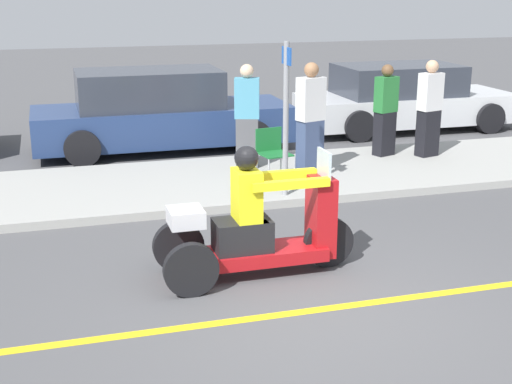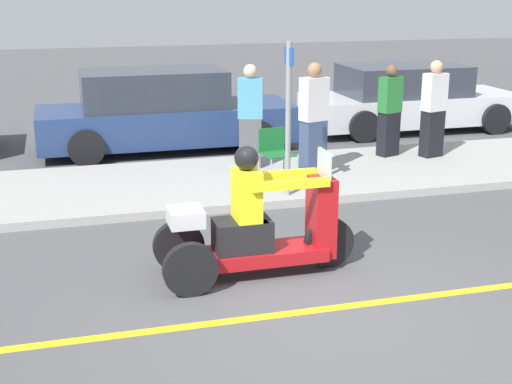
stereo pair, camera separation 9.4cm
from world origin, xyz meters
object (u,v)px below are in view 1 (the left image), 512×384
spectator_far_back (385,112)px  spectator_with_child (247,118)px  parked_car_lot_left (158,113)px  spectator_near_curb (429,110)px  folding_chair_set_back (272,149)px  street_sign (286,113)px  parked_car_lot_far (403,99)px  motorcycle_trike (257,230)px  spectator_mid_group (310,120)px

spectator_far_back → spectator_with_child: size_ratio=0.94×
parked_car_lot_left → spectator_near_curb: bearing=-27.6°
folding_chair_set_back → street_sign: street_sign is taller
folding_chair_set_back → parked_car_lot_left: (-1.26, 3.13, 0.09)m
spectator_far_back → street_sign: size_ratio=0.73×
spectator_near_curb → street_sign: street_sign is taller
folding_chair_set_back → street_sign: bearing=-93.2°
spectator_with_child → spectator_near_curb: bearing=-2.7°
spectator_near_curb → street_sign: 3.58m
spectator_far_back → parked_car_lot_left: (-3.70, 2.04, -0.18)m
spectator_with_child → folding_chair_set_back: 1.04m
spectator_far_back → spectator_near_curb: bearing=-20.4°
spectator_near_curb → parked_car_lot_far: (0.97, 2.78, -0.27)m
spectator_far_back → folding_chair_set_back: bearing=-156.0°
motorcycle_trike → spectator_near_curb: 5.91m
motorcycle_trike → street_sign: street_sign is taller
spectator_near_curb → spectator_far_back: bearing=159.6°
spectator_mid_group → street_sign: bearing=-125.8°
spectator_mid_group → street_sign: street_sign is taller
spectator_mid_group → parked_car_lot_left: size_ratio=0.37×
parked_car_lot_far → spectator_with_child: bearing=-148.2°
spectator_far_back → parked_car_lot_left: size_ratio=0.34×
motorcycle_trike → parked_car_lot_far: (5.30, 6.79, 0.15)m
spectator_with_child → folding_chair_set_back: bearing=-82.7°
motorcycle_trike → spectator_near_curb: bearing=42.8°
folding_chair_set_back → parked_car_lot_left: 3.37m
spectator_mid_group → spectator_far_back: 1.86m
spectator_mid_group → parked_car_lot_left: bearing=125.6°
spectator_with_child → spectator_mid_group: bearing=-36.9°
folding_chair_set_back → street_sign: (-0.04, -0.76, 0.69)m
spectator_with_child → parked_car_lot_left: bearing=117.9°
spectator_mid_group → spectator_near_curb: spectator_mid_group is taller
street_sign → spectator_near_curb: bearing=26.4°
parked_car_lot_left → spectator_with_child: bearing=-62.1°
folding_chair_set_back → parked_car_lot_far: bearing=41.2°
motorcycle_trike → folding_chair_set_back: (1.18, 3.18, 0.11)m
motorcycle_trike → parked_car_lot_left: (-0.08, 6.31, 0.20)m
spectator_mid_group → parked_car_lot_far: bearing=44.2°
motorcycle_trike → spectator_with_child: bearing=75.8°
spectator_far_back → spectator_near_curb: (0.71, -0.26, 0.04)m
parked_car_lot_far → street_sign: size_ratio=2.10×
spectator_near_curb → spectator_mid_group: bearing=-168.3°
spectator_far_back → street_sign: (-2.48, -1.85, 0.42)m
spectator_far_back → parked_car_lot_far: (1.68, 2.52, -0.23)m
motorcycle_trike → spectator_far_back: size_ratio=1.38×
parked_car_lot_left → street_sign: street_sign is taller
spectator_far_back → street_sign: bearing=-143.3°
motorcycle_trike → street_sign: size_ratio=1.01×
folding_chair_set_back → parked_car_lot_far: (4.12, 3.61, 0.04)m
parked_car_lot_far → street_sign: 6.07m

